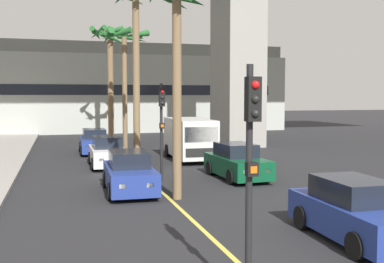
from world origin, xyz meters
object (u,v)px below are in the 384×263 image
Objects in this scene: car_queue_second at (129,173)px; delivery_van at (189,138)px; car_queue_front at (108,153)px; palm_tree_near_median at (110,54)px; car_queue_third at (94,142)px; car_queue_fourth at (355,212)px; traffic_light_median_near at (251,151)px; palm_tree_mid_median at (124,50)px; traffic_light_median_far at (162,118)px; palm_tree_far_median at (176,15)px; palm_tree_farthest_median at (136,23)px; car_queue_fifth at (237,162)px.

delivery_van reaches higher than car_queue_second.
car_queue_front is 0.44× the size of palm_tree_near_median.
car_queue_third and car_queue_fourth have the same top height.
palm_tree_near_median is at bearing 88.38° from traffic_light_median_near.
car_queue_third is 6.74m from palm_tree_mid_median.
palm_tree_near_median is (-0.15, 18.80, 4.30)m from traffic_light_median_far.
car_queue_third is at bearing 100.75° from traffic_light_median_far.
palm_tree_far_median is (-0.23, -3.56, 3.75)m from traffic_light_median_far.
car_queue_second is at bearing -94.20° from palm_tree_near_median.
palm_tree_mid_median is 7.92m from palm_tree_farthest_median.
delivery_van is at bearing 89.97° from car_queue_fourth.
palm_tree_farthest_median is (-0.30, 4.87, 4.73)m from traffic_light_median_far.
palm_tree_near_median is at bearing 104.01° from delivery_van.
palm_tree_farthest_median reaches higher than palm_tree_mid_median.
car_queue_fourth is 15.72m from delivery_van.
delivery_van reaches higher than car_queue_fourth.
palm_tree_farthest_median reaches higher than car_queue_front.
car_queue_front is 4.99m from delivery_van.
palm_tree_near_median is 13.94m from palm_tree_farthest_median.
delivery_van is at bearing 15.08° from car_queue_front.
traffic_light_median_far is 19.29m from palm_tree_near_median.
traffic_light_median_near is 0.45× the size of palm_tree_near_median.
car_queue_fifth is 6.52m from delivery_van.
delivery_van reaches higher than car_queue_third.
car_queue_fourth is 10.08m from traffic_light_median_far.
car_queue_fourth is 16.13m from palm_tree_farthest_median.
car_queue_fourth is 1.00× the size of car_queue_fifth.
palm_tree_mid_median reaches higher than car_queue_fifth.
traffic_light_median_near reaches higher than car_queue_fifth.
traffic_light_median_near is at bearing -87.40° from car_queue_third.
palm_tree_mid_median is at bearing 113.45° from delivery_van.
delivery_van is at bearing 77.74° from traffic_light_median_near.
palm_tree_mid_median is at bearing -86.97° from palm_tree_near_median.
car_queue_fifth is at bearing -76.16° from palm_tree_mid_median.
palm_tree_mid_median is at bearing 86.61° from palm_tree_farthest_median.
palm_tree_near_median reaches higher than car_queue_fourth.
palm_tree_near_median is at bearing 85.80° from car_queue_second.
palm_tree_far_median is (1.84, -14.45, 5.74)m from car_queue_third.
palm_tree_farthest_median reaches higher than car_queue_fifth.
traffic_light_median_near is (-4.00, -18.39, 1.43)m from delivery_van.
palm_tree_near_median is at bearing 93.03° from palm_tree_mid_median.
car_queue_front is 0.99× the size of car_queue_fifth.
car_queue_second is at bearing 121.64° from car_queue_fourth.
palm_tree_far_median reaches higher than car_queue_second.
traffic_light_median_near is 31.21m from palm_tree_near_median.
car_queue_third is at bearing 116.06° from car_queue_fifth.
palm_tree_mid_median is at bearing 88.62° from palm_tree_far_median.
delivery_van is (0.01, 15.71, 0.57)m from car_queue_fourth.
car_queue_second is 0.53× the size of palm_tree_far_median.
car_queue_fourth is at bearing -72.55° from traffic_light_median_far.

